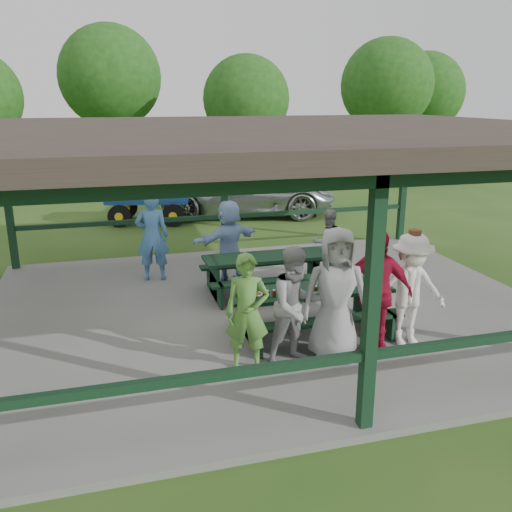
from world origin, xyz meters
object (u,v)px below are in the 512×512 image
object	(u,v)px
spectator_lblue	(229,241)
picnic_table_near	(313,305)
contestant_grey_mid	(336,295)
spectator_grey	(328,242)
picnic_table_far	(269,269)
contestant_green	(247,313)
contestant_white_fedora	(410,290)
contestant_grey_left	(296,306)
farm_trailer	(149,203)
pickup_truck	(248,190)
contestant_red	(375,293)
spectator_blue	(152,236)

from	to	relation	value
spectator_lblue	picnic_table_near	bearing A→B (deg)	79.24
contestant_grey_mid	spectator_grey	size ratio (longest dim) A/B	1.38
picnic_table_far	spectator_lblue	size ratio (longest dim) A/B	1.49
contestant_green	spectator_lblue	size ratio (longest dim) A/B	0.99
contestant_grey_mid	contestant_white_fedora	xyz separation A→B (m)	(1.29, 0.15, -0.10)
contestant_white_fedora	spectator_lblue	size ratio (longest dim) A/B	1.07
contestant_grey_left	farm_trailer	bearing A→B (deg)	83.50
contestant_grey_left	pickup_truck	bearing A→B (deg)	65.62
picnic_table_near	contestant_green	distance (m)	1.64
contestant_white_fedora	picnic_table_near	bearing A→B (deg)	153.92
picnic_table_near	contestant_red	bearing A→B (deg)	-56.36
contestant_grey_mid	spectator_grey	xyz separation A→B (m)	(1.41, 3.64, -0.27)
picnic_table_far	spectator_blue	xyz separation A→B (m)	(-2.10, 1.38, 0.46)
picnic_table_far	farm_trailer	bearing A→B (deg)	103.12
contestant_red	contestant_white_fedora	distance (m)	0.67
picnic_table_near	contestant_white_fedora	bearing A→B (deg)	-31.47
picnic_table_near	spectator_grey	xyz separation A→B (m)	(1.37, 2.72, 0.24)
spectator_blue	contestant_grey_mid	bearing A→B (deg)	126.25
contestant_grey_left	spectator_grey	distance (m)	4.13
contestant_grey_mid	contestant_white_fedora	bearing A→B (deg)	19.05
contestant_grey_mid	spectator_blue	xyz separation A→B (m)	(-2.20, 4.30, -0.05)
contestant_grey_mid	contestant_red	world-z (taller)	contestant_grey_mid
contestant_green	farm_trailer	xyz separation A→B (m)	(-0.52, 10.23, -0.34)
pickup_truck	contestant_white_fedora	bearing A→B (deg)	-168.65
pickup_truck	spectator_lblue	bearing A→B (deg)	174.60
contestant_white_fedora	contestant_grey_mid	bearing A→B (deg)	-167.91
contestant_green	spectator_blue	size ratio (longest dim) A/B	0.90
spectator_blue	pickup_truck	size ratio (longest dim) A/B	0.32
spectator_grey	pickup_truck	size ratio (longest dim) A/B	0.25
picnic_table_near	picnic_table_far	size ratio (longest dim) A/B	0.99
pickup_truck	contestant_green	bearing A→B (deg)	177.68
contestant_white_fedora	farm_trailer	distance (m)	10.58
contestant_grey_left	pickup_truck	xyz separation A→B (m)	(2.06, 10.57, -0.16)
picnic_table_far	farm_trailer	distance (m)	7.53
contestant_green	contestant_grey_mid	xyz separation A→B (m)	(1.29, -0.03, 0.15)
picnic_table_far	contestant_grey_left	size ratio (longest dim) A/B	1.47
contestant_grey_left	spectator_grey	world-z (taller)	contestant_grey_left
picnic_table_far	contestant_green	size ratio (longest dim) A/B	1.51
contestant_grey_mid	contestant_red	size ratio (longest dim) A/B	1.05
picnic_table_near	contestant_green	bearing A→B (deg)	-146.18
contestant_grey_left	contestant_red	bearing A→B (deg)	-13.61
picnic_table_near	contestant_grey_left	distance (m)	1.15
contestant_green	contestant_white_fedora	distance (m)	2.59
picnic_table_far	contestant_green	world-z (taller)	contestant_green
picnic_table_far	contestant_grey_mid	world-z (taller)	contestant_grey_mid
farm_trailer	contestant_red	bearing A→B (deg)	-64.58
contestant_red	spectator_lblue	bearing A→B (deg)	122.88
picnic_table_near	farm_trailer	size ratio (longest dim) A/B	0.72
contestant_grey_mid	spectator_grey	bearing A→B (deg)	81.15
contestant_red	farm_trailer	xyz separation A→B (m)	(-2.44, 10.23, -0.44)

